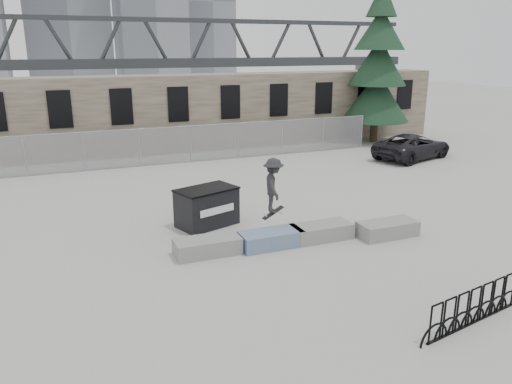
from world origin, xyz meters
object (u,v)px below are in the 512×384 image
bike_rack (474,306)px  suv (413,146)px  spruce_tree (378,65)px  planter_far_left (207,246)px  planter_offset (387,228)px  dumpster (207,207)px  planter_center_right (321,231)px  planter_center_left (271,238)px  skateboarder (273,186)px

bike_rack → suv: bearing=55.3°
spruce_tree → planter_far_left: bearing=-138.5°
planter_offset → dumpster: 6.22m
dumpster → planter_offset: bearing=-50.8°
planter_offset → spruce_tree: 18.30m
planter_center_right → planter_center_left: bearing=179.5°
skateboarder → planter_far_left: bearing=119.4°
planter_center_right → spruce_tree: (11.92, 14.14, 4.67)m
dumpster → planter_center_right: bearing=-59.5°
dumpster → spruce_tree: bearing=18.6°
suv → skateboarder: bearing=106.8°
spruce_tree → skateboarder: bearing=-134.9°
planter_center_left → suv: (12.66, 8.87, 0.42)m
planter_center_right → planter_offset: 2.24m
suv → planter_offset: bearing=120.8°
suv → skateboarder: size_ratio=2.50×
planter_center_right → dumpster: dumpster is taller
planter_far_left → bike_rack: size_ratio=0.57×
planter_far_left → skateboarder: size_ratio=0.99×
planter_center_right → planter_far_left: bearing=177.2°
planter_offset → bike_rack: bearing=-106.3°
planter_center_right → spruce_tree: spruce_tree is taller
planter_offset → spruce_tree: spruce_tree is taller
spruce_tree → suv: (-1.06, -5.25, -4.25)m
planter_offset → skateboarder: size_ratio=0.99×
bike_rack → suv: size_ratio=0.70×
planter_far_left → planter_offset: bearing=-7.7°
planter_far_left → bike_rack: 7.57m
spruce_tree → suv: size_ratio=2.29×
planter_far_left → planter_center_right: 3.85m
planter_center_right → bike_rack: (0.60, -5.93, 0.16)m
planter_center_left → suv: 15.46m
planter_offset → dumpster: dumpster is taller
bike_rack → spruce_tree: size_ratio=0.31×
planter_center_right → spruce_tree: 19.07m
planter_offset → spruce_tree: size_ratio=0.17×
dumpster → bike_rack: 9.38m
planter_far_left → bike_rack: (4.45, -6.12, 0.16)m
planter_far_left → suv: (14.70, 8.70, 0.42)m
bike_rack → skateboarder: size_ratio=1.76×
planter_center_left → bike_rack: bike_rack is taller
dumpster → spruce_tree: 19.37m
planter_center_left → planter_center_right: (1.80, -0.02, 0.00)m
planter_offset → suv: 12.89m
dumpster → skateboarder: size_ratio=1.17×
dumpster → skateboarder: skateboarder is taller
spruce_tree → planter_offset: bearing=-123.5°
planter_far_left → planter_center_right: size_ratio=1.00×
dumpster → suv: suv is taller
suv → skateboarder: (-12.25, -8.09, 1.07)m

